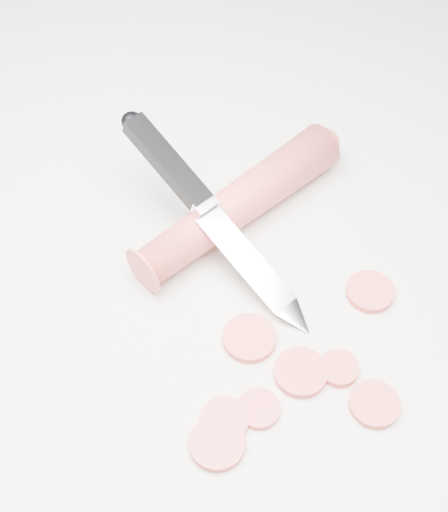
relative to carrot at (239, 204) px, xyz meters
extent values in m
plane|color=silver|center=(0.01, -0.09, -0.02)|extent=(2.40, 2.40, 0.00)
cylinder|color=#CC403B|center=(0.00, 0.00, 0.00)|extent=(0.19, 0.14, 0.04)
cylinder|color=#DB4744|center=(-0.04, -0.18, -0.02)|extent=(0.03, 0.03, 0.01)
cylinder|color=#DB4744|center=(-0.05, -0.20, -0.02)|extent=(0.04, 0.04, 0.01)
cylinder|color=#DB4744|center=(-0.01, -0.12, -0.02)|extent=(0.04, 0.04, 0.01)
cylinder|color=#DB4744|center=(0.05, -0.15, -0.02)|extent=(0.03, 0.03, 0.01)
cylinder|color=#DB4744|center=(0.09, -0.09, -0.02)|extent=(0.04, 0.04, 0.01)
cylinder|color=#DB4744|center=(0.02, -0.15, -0.02)|extent=(0.04, 0.04, 0.01)
cylinder|color=#DB4744|center=(-0.01, -0.18, -0.02)|extent=(0.03, 0.03, 0.01)
cylinder|color=#DB4744|center=(0.07, -0.18, -0.02)|extent=(0.04, 0.04, 0.01)
camera|label=1|loc=(-0.07, -0.38, 0.45)|focal=50.00mm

